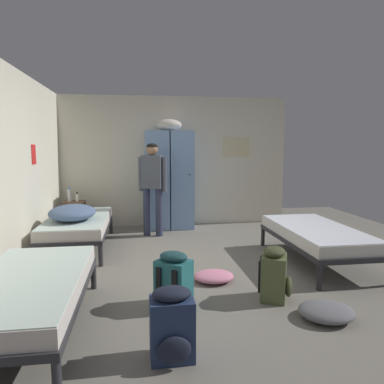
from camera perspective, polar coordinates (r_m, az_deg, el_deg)
name	(u,v)px	position (r m, az deg, el deg)	size (l,w,h in m)	color
ground_plane	(195,266)	(4.90, 0.45, -11.48)	(8.35, 8.35, 0.00)	slate
room_backdrop	(107,166)	(5.84, -13.07, 4.02)	(4.51, 5.28, 2.53)	beige
locker_bank	(169,178)	(6.96, -3.57, 2.22)	(0.90, 0.55, 2.07)	#7A9ECC
shelf_unit	(74,213)	(7.04, -17.89, -3.18)	(0.38, 0.30, 0.57)	brown
bed_left_front	(27,290)	(3.42, -24.33, -13.71)	(0.90, 1.90, 0.49)	#28282D
bed_right	(316,235)	(5.22, 18.80, -6.33)	(0.90, 1.90, 0.49)	#28282D
bed_left_rear	(78,224)	(5.88, -17.34, -4.80)	(0.90, 1.90, 0.49)	#28282D
bedding_heap	(72,212)	(5.63, -18.17, -3.06)	(0.66, 0.83, 0.22)	slate
person_traveler	(153,181)	(6.36, -6.19, 1.79)	(0.48, 0.31, 1.62)	#2D334C
water_bottle	(69,195)	(7.02, -18.61, -0.43)	(0.06, 0.06, 0.25)	white
lotion_bottle	(77,197)	(6.94, -17.47, -0.80)	(0.06, 0.06, 0.17)	white
backpack_olive	(275,274)	(3.92, 12.81, -12.44)	(0.40, 0.39, 0.55)	#566038
backpack_navy	(172,326)	(2.85, -3.14, -20.10)	(0.32, 0.34, 0.55)	navy
backpack_teal	(174,280)	(3.69, -2.79, -13.55)	(0.41, 0.42, 0.55)	#23666B
clothes_pile_pink	(214,276)	(4.37, 3.42, -13.00)	(0.47, 0.41, 0.12)	pink
clothes_pile_grey	(326,311)	(3.71, 20.24, -17.09)	(0.51, 0.46, 0.14)	slate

